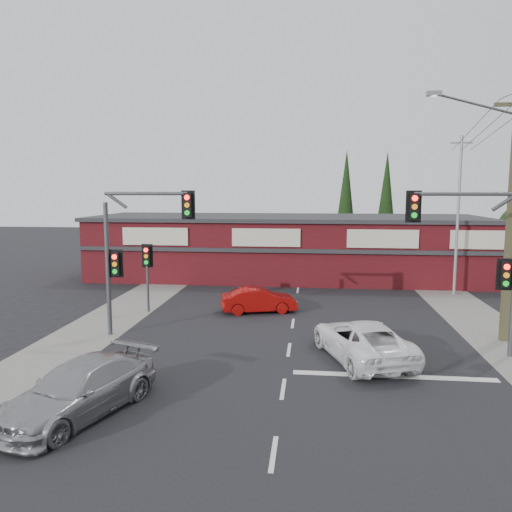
# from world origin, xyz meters

# --- Properties ---
(ground) EXTENTS (120.00, 120.00, 0.00)m
(ground) POSITION_xyz_m (0.00, 0.00, 0.00)
(ground) COLOR black
(ground) RESTS_ON ground
(road_strip) EXTENTS (14.00, 70.00, 0.01)m
(road_strip) POSITION_xyz_m (0.00, 5.00, 0.01)
(road_strip) COLOR black
(road_strip) RESTS_ON ground
(verge_left) EXTENTS (3.00, 70.00, 0.02)m
(verge_left) POSITION_xyz_m (-8.50, 5.00, 0.01)
(verge_left) COLOR gray
(verge_left) RESTS_ON ground
(verge_right) EXTENTS (3.00, 70.00, 0.02)m
(verge_right) POSITION_xyz_m (8.50, 5.00, 0.01)
(verge_right) COLOR gray
(verge_right) RESTS_ON ground
(stop_line) EXTENTS (6.50, 0.35, 0.01)m
(stop_line) POSITION_xyz_m (3.50, -1.50, 0.01)
(stop_line) COLOR silver
(stop_line) RESTS_ON ground
(white_suv) EXTENTS (3.79, 5.54, 1.41)m
(white_suv) POSITION_xyz_m (2.62, 0.11, 0.70)
(white_suv) COLOR white
(white_suv) RESTS_ON ground
(silver_suv) EXTENTS (3.51, 5.24, 1.41)m
(silver_suv) POSITION_xyz_m (-5.32, -5.24, 0.70)
(silver_suv) COLOR #9B9DA0
(silver_suv) RESTS_ON ground
(red_sedan) EXTENTS (3.91, 2.24, 1.22)m
(red_sedan) POSITION_xyz_m (-1.76, 6.55, 0.61)
(red_sedan) COLOR #9D0B09
(red_sedan) RESTS_ON ground
(lane_dashes) EXTENTS (0.12, 39.27, 0.01)m
(lane_dashes) POSITION_xyz_m (0.00, 0.83, 0.01)
(lane_dashes) COLOR silver
(lane_dashes) RESTS_ON ground
(shop_building) EXTENTS (27.30, 8.40, 4.22)m
(shop_building) POSITION_xyz_m (-0.99, 16.99, 2.13)
(shop_building) COLOR #450D13
(shop_building) RESTS_ON ground
(conifer_near) EXTENTS (1.80, 1.80, 9.25)m
(conifer_near) POSITION_xyz_m (3.50, 24.00, 5.48)
(conifer_near) COLOR #2D2116
(conifer_near) RESTS_ON ground
(conifer_far) EXTENTS (1.80, 1.80, 9.25)m
(conifer_far) POSITION_xyz_m (7.00, 26.00, 5.48)
(conifer_far) COLOR #2D2116
(conifer_far) RESTS_ON ground
(traffic_mast_left) EXTENTS (3.77, 0.27, 5.97)m
(traffic_mast_left) POSITION_xyz_m (-6.43, 2.00, 3.93)
(traffic_mast_left) COLOR #47494C
(traffic_mast_left) RESTS_ON ground
(traffic_mast_right) EXTENTS (3.96, 0.27, 5.97)m
(traffic_mast_right) POSITION_xyz_m (6.86, 1.00, 3.95)
(traffic_mast_right) COLOR #47494C
(traffic_mast_right) RESTS_ON ground
(pedestal_signal) EXTENTS (0.55, 0.27, 3.38)m
(pedestal_signal) POSITION_xyz_m (-7.20, 6.01, 2.41)
(pedestal_signal) COLOR #47494C
(pedestal_signal) RESTS_ON ground
(utility_pole) EXTENTS (4.38, 0.59, 10.00)m
(utility_pole) POSITION_xyz_m (8.36, 2.99, 5.40)
(utility_pole) COLOR brown
(utility_pole) RESTS_ON ground
(steel_pole) EXTENTS (1.20, 0.16, 9.00)m
(steel_pole) POSITION_xyz_m (9.00, 12.00, 4.70)
(steel_pole) COLOR gray
(steel_pole) RESTS_ON ground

